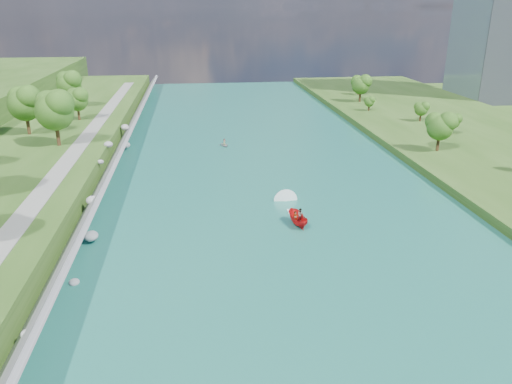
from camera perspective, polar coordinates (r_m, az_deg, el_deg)
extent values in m
plane|color=#2D5119|center=(61.10, 4.31, -6.44)|extent=(260.00, 260.00, 0.00)
cube|color=#1A6559|center=(79.14, 1.51, 0.09)|extent=(55.00, 240.00, 0.10)
cube|color=slate|center=(79.10, -17.33, 0.47)|extent=(3.54, 236.00, 4.05)
ellipsoid|color=gray|center=(47.98, -24.60, -14.60)|extent=(1.36, 1.26, 0.94)
ellipsoid|color=gray|center=(56.98, -20.07, -9.68)|extent=(1.14, 1.27, 0.77)
ellipsoid|color=gray|center=(65.16, -18.34, -4.80)|extent=(1.74, 2.16, 1.17)
ellipsoid|color=gray|center=(73.11, -18.20, -0.91)|extent=(1.71, 1.76, 1.26)
ellipsoid|color=gray|center=(80.14, -17.17, 0.66)|extent=(1.22, 1.53, 0.78)
ellipsoid|color=gray|center=(87.18, -17.37, 3.30)|extent=(1.12, 1.00, 0.76)
ellipsoid|color=gray|center=(96.38, -16.52, 5.23)|extent=(1.64, 1.59, 1.12)
ellipsoid|color=gray|center=(105.31, -14.63, 5.21)|extent=(1.70, 1.77, 1.21)
ellipsoid|color=gray|center=(113.56, -14.76, 7.16)|extent=(1.77, 1.92, 1.34)
cube|color=gray|center=(80.05, -22.14, 1.43)|extent=(3.00, 200.00, 0.10)
ellipsoid|color=#225416|center=(98.05, -22.01, 8.38)|extent=(7.24, 7.24, 12.07)
ellipsoid|color=#225416|center=(109.42, -24.90, 8.93)|extent=(6.88, 6.88, 11.46)
ellipsoid|color=#225416|center=(119.89, -19.76, 9.76)|extent=(5.12, 5.12, 8.53)
ellipsoid|color=#225416|center=(135.66, -20.58, 11.28)|extent=(6.49, 6.49, 10.81)
ellipsoid|color=#225416|center=(101.31, 20.29, 6.86)|extent=(5.34, 5.34, 8.90)
ellipsoid|color=#225416|center=(116.06, 21.56, 7.44)|extent=(3.30, 3.30, 5.50)
ellipsoid|color=#225416|center=(127.55, 18.36, 8.92)|extent=(3.37, 3.37, 5.62)
ellipsoid|color=#225416|center=(137.27, 12.82, 9.96)|extent=(2.70, 2.70, 4.50)
ellipsoid|color=#225416|center=(149.76, 11.88, 11.78)|extent=(5.52, 5.52, 9.19)
ellipsoid|color=#225416|center=(162.44, 11.66, 11.86)|extent=(3.55, 3.55, 5.91)
imported|color=red|center=(66.85, 4.78, -3.05)|extent=(2.56, 4.92, 1.81)
imported|color=#66605B|center=(66.28, 4.52, -2.94)|extent=(0.72, 0.56, 1.77)
imported|color=#66605B|center=(67.27, 5.12, -2.60)|extent=(0.87, 0.68, 1.77)
cube|color=white|center=(69.89, 4.27, -2.73)|extent=(0.90, 5.00, 0.06)
imported|color=gray|center=(105.14, -3.63, 5.43)|extent=(2.58, 3.18, 0.58)
imported|color=#66605B|center=(104.99, -3.63, 5.75)|extent=(0.76, 0.65, 1.31)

